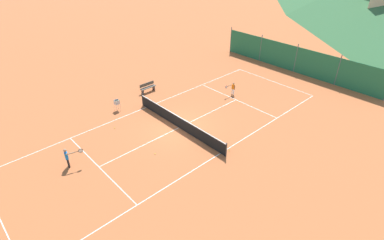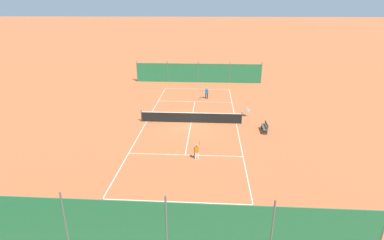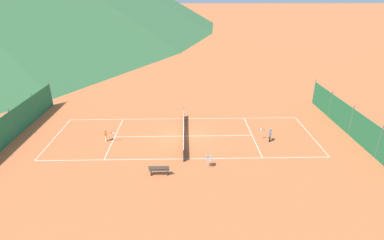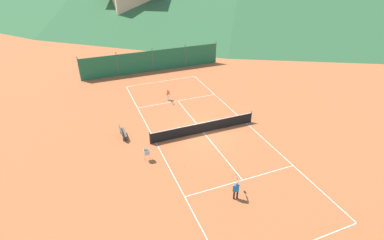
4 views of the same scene
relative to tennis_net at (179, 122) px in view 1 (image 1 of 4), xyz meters
The scene contains 12 objects.
ground_plane 0.50m from the tennis_net, ahead, with size 600.00×600.00×0.00m, color #B25B33.
court_line_markings 0.50m from the tennis_net, ahead, with size 8.25×23.85×0.01m.
tennis_net is the anchor object (origin of this frame).
windscreen_fence_far 15.52m from the tennis_net, 90.00° to the left, with size 17.28×0.08×2.90m.
player_near_service 6.97m from the tennis_net, 97.10° to the left, with size 0.39×0.97×1.14m.
player_far_service 7.76m from the tennis_net, 99.29° to the right, with size 0.68×1.01×1.31m.
tennis_ball_far_corner 4.37m from the tennis_net, ahead, with size 0.07×0.07×0.07m, color #CCE033.
tennis_ball_alley_left 6.10m from the tennis_net, 84.16° to the left, with size 0.07×0.07×0.07m, color #CCE033.
tennis_ball_by_net_left 4.70m from the tennis_net, 131.57° to the right, with size 0.07×0.07×0.07m, color #CCE033.
tennis_ball_alley_right 3.45m from the tennis_net, 67.43° to the right, with size 0.07×0.07×0.07m, color #CCE033.
ball_hopper 5.64m from the tennis_net, 160.05° to the right, with size 0.36×0.36×0.89m.
courtside_bench 6.59m from the tennis_net, 164.26° to the left, with size 0.36×1.50×0.84m.
Camera 1 is at (14.04, -11.69, 11.97)m, focal length 28.00 mm.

